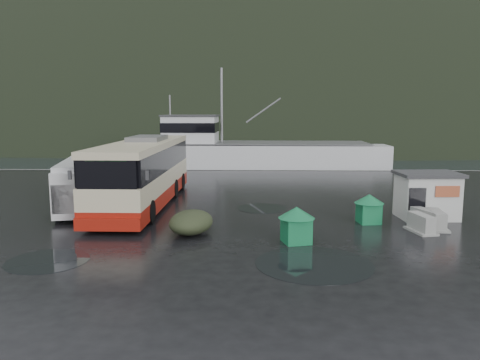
{
  "coord_description": "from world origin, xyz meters",
  "views": [
    {
      "loc": [
        1.71,
        -21.33,
        5.32
      ],
      "look_at": [
        1.16,
        2.82,
        1.7
      ],
      "focal_mm": 35.0,
      "sensor_mm": 36.0,
      "label": 1
    }
  ],
  "objects_px": {
    "jersey_barrier_b": "(421,232)",
    "fishing_trawler": "(253,162)",
    "coach_bus": "(145,204)",
    "dome_tent": "(191,233)",
    "ticket_kiosk": "(426,218)",
    "jersey_barrier_a": "(425,226)",
    "waste_bin_right": "(368,223)",
    "waste_bin_left": "(296,243)",
    "jersey_barrier_c": "(436,229)",
    "white_van": "(84,210)"
  },
  "relations": [
    {
      "from": "ticket_kiosk",
      "to": "jersey_barrier_a",
      "type": "distance_m",
      "value": 1.86
    },
    {
      "from": "jersey_barrier_a",
      "to": "jersey_barrier_c",
      "type": "distance_m",
      "value": 0.54
    },
    {
      "from": "ticket_kiosk",
      "to": "fishing_trawler",
      "type": "xyz_separation_m",
      "value": [
        -8.52,
        24.87,
        0.0
      ]
    },
    {
      "from": "dome_tent",
      "to": "jersey_barrier_a",
      "type": "relative_size",
      "value": 1.58
    },
    {
      "from": "coach_bus",
      "to": "jersey_barrier_a",
      "type": "distance_m",
      "value": 14.86
    },
    {
      "from": "waste_bin_left",
      "to": "dome_tent",
      "type": "bearing_deg",
      "value": 163.37
    },
    {
      "from": "coach_bus",
      "to": "dome_tent",
      "type": "xyz_separation_m",
      "value": [
        3.44,
        -6.24,
        0.0
      ]
    },
    {
      "from": "waste_bin_right",
      "to": "ticket_kiosk",
      "type": "height_order",
      "value": "ticket_kiosk"
    },
    {
      "from": "waste_bin_right",
      "to": "fishing_trawler",
      "type": "bearing_deg",
      "value": 101.76
    },
    {
      "from": "ticket_kiosk",
      "to": "jersey_barrier_b",
      "type": "xyz_separation_m",
      "value": [
        -1.23,
        -2.75,
        0.0
      ]
    },
    {
      "from": "coach_bus",
      "to": "ticket_kiosk",
      "type": "relative_size",
      "value": 4.64
    },
    {
      "from": "waste_bin_right",
      "to": "dome_tent",
      "type": "relative_size",
      "value": 0.54
    },
    {
      "from": "dome_tent",
      "to": "fishing_trawler",
      "type": "relative_size",
      "value": 0.09
    },
    {
      "from": "white_van",
      "to": "fishing_trawler",
      "type": "height_order",
      "value": "fishing_trawler"
    },
    {
      "from": "waste_bin_left",
      "to": "ticket_kiosk",
      "type": "bearing_deg",
      "value": 33.41
    },
    {
      "from": "ticket_kiosk",
      "to": "jersey_barrier_a",
      "type": "xyz_separation_m",
      "value": [
        -0.68,
        -1.74,
        0.0
      ]
    },
    {
      "from": "white_van",
      "to": "dome_tent",
      "type": "height_order",
      "value": "white_van"
    },
    {
      "from": "coach_bus",
      "to": "waste_bin_left",
      "type": "height_order",
      "value": "coach_bus"
    },
    {
      "from": "coach_bus",
      "to": "white_van",
      "type": "distance_m",
      "value": 3.33
    },
    {
      "from": "dome_tent",
      "to": "fishing_trawler",
      "type": "height_order",
      "value": "fishing_trawler"
    },
    {
      "from": "waste_bin_left",
      "to": "jersey_barrier_a",
      "type": "bearing_deg",
      "value": 24.31
    },
    {
      "from": "waste_bin_left",
      "to": "fishing_trawler",
      "type": "relative_size",
      "value": 0.05
    },
    {
      "from": "white_van",
      "to": "jersey_barrier_a",
      "type": "distance_m",
      "value": 17.23
    },
    {
      "from": "dome_tent",
      "to": "jersey_barrier_a",
      "type": "height_order",
      "value": "dome_tent"
    },
    {
      "from": "coach_bus",
      "to": "ticket_kiosk",
      "type": "xyz_separation_m",
      "value": [
        14.75,
        -3.02,
        0.0
      ]
    },
    {
      "from": "ticket_kiosk",
      "to": "waste_bin_right",
      "type": "bearing_deg",
      "value": -163.36
    },
    {
      "from": "white_van",
      "to": "jersey_barrier_b",
      "type": "distance_m",
      "value": 16.91
    },
    {
      "from": "dome_tent",
      "to": "jersey_barrier_c",
      "type": "height_order",
      "value": "dome_tent"
    },
    {
      "from": "coach_bus",
      "to": "jersey_barrier_a",
      "type": "height_order",
      "value": "coach_bus"
    },
    {
      "from": "jersey_barrier_a",
      "to": "waste_bin_left",
      "type": "bearing_deg",
      "value": -155.69
    },
    {
      "from": "white_van",
      "to": "jersey_barrier_b",
      "type": "xyz_separation_m",
      "value": [
        16.41,
        -4.1,
        0.0
      ]
    },
    {
      "from": "jersey_barrier_b",
      "to": "fishing_trawler",
      "type": "distance_m",
      "value": 28.57
    },
    {
      "from": "fishing_trawler",
      "to": "waste_bin_left",
      "type": "bearing_deg",
      "value": -85.68
    },
    {
      "from": "fishing_trawler",
      "to": "jersey_barrier_a",
      "type": "bearing_deg",
      "value": -72.44
    },
    {
      "from": "jersey_barrier_b",
      "to": "fishing_trawler",
      "type": "height_order",
      "value": "fishing_trawler"
    },
    {
      "from": "waste_bin_left",
      "to": "waste_bin_right",
      "type": "distance_m",
      "value": 5.1
    },
    {
      "from": "white_van",
      "to": "jersey_barrier_c",
      "type": "height_order",
      "value": "white_van"
    },
    {
      "from": "ticket_kiosk",
      "to": "fishing_trawler",
      "type": "height_order",
      "value": "fishing_trawler"
    },
    {
      "from": "ticket_kiosk",
      "to": "fishing_trawler",
      "type": "relative_size",
      "value": 0.11
    },
    {
      "from": "jersey_barrier_b",
      "to": "waste_bin_right",
      "type": "bearing_deg",
      "value": 138.96
    },
    {
      "from": "jersey_barrier_c",
      "to": "fishing_trawler",
      "type": "xyz_separation_m",
      "value": [
        -8.2,
        27.02,
        0.0
      ]
    },
    {
      "from": "ticket_kiosk",
      "to": "jersey_barrier_a",
      "type": "bearing_deg",
      "value": -114.19
    },
    {
      "from": "waste_bin_left",
      "to": "jersey_barrier_a",
      "type": "xyz_separation_m",
      "value": [
        6.21,
        2.8,
        0.0
      ]
    },
    {
      "from": "white_van",
      "to": "dome_tent",
      "type": "distance_m",
      "value": 7.8
    },
    {
      "from": "jersey_barrier_c",
      "to": "ticket_kiosk",
      "type": "bearing_deg",
      "value": 81.41
    },
    {
      "from": "waste_bin_right",
      "to": "ticket_kiosk",
      "type": "bearing_deg",
      "value": 19.54
    },
    {
      "from": "waste_bin_right",
      "to": "ticket_kiosk",
      "type": "distance_m",
      "value": 3.31
    },
    {
      "from": "white_van",
      "to": "jersey_barrier_a",
      "type": "xyz_separation_m",
      "value": [
        16.96,
        -3.08,
        0.0
      ]
    },
    {
      "from": "coach_bus",
      "to": "jersey_barrier_b",
      "type": "height_order",
      "value": "coach_bus"
    },
    {
      "from": "dome_tent",
      "to": "jersey_barrier_b",
      "type": "height_order",
      "value": "dome_tent"
    }
  ]
}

